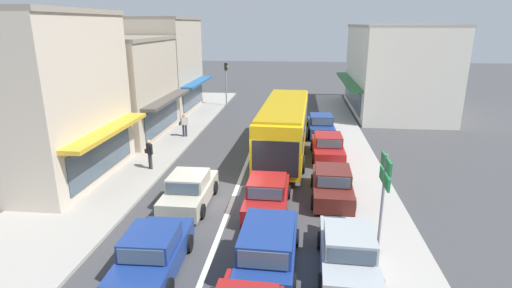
{
  "coord_description": "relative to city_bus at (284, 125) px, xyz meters",
  "views": [
    {
      "loc": [
        2.83,
        -16.76,
        7.74
      ],
      "look_at": [
        0.56,
        4.75,
        1.2
      ],
      "focal_mm": 28.0,
      "sensor_mm": 36.0,
      "label": 1
    }
  ],
  "objects": [
    {
      "name": "pedestrian_with_handbag_near",
      "position": [
        -7.07,
        2.93,
        -0.81
      ],
      "size": [
        0.65,
        0.34,
        1.63
      ],
      "color": "#232838",
      "rests_on": "sidewalk_left"
    },
    {
      "name": "traffic_light_downstreet",
      "position": [
        -6.1,
        14.29,
        0.97
      ],
      "size": [
        0.33,
        0.24,
        4.2
      ],
      "color": "gray",
      "rests_on": "ground"
    },
    {
      "name": "shopfront_corner_near",
      "position": [
        -12.26,
        -5.31,
        2.32
      ],
      "size": [
        7.79,
        7.91,
        8.41
      ],
      "color": "beige",
      "rests_on": "ground"
    },
    {
      "name": "city_bus",
      "position": [
        0.0,
        0.0,
        0.0
      ],
      "size": [
        3.06,
        10.95,
        3.23
      ],
      "color": "yellow",
      "rests_on": "ground"
    },
    {
      "name": "sedan_behind_bus_near",
      "position": [
        -3.73,
        -12.57,
        -1.22
      ],
      "size": [
        1.99,
        4.25,
        1.47
      ],
      "color": "navy",
      "rests_on": "ground"
    },
    {
      "name": "shopfront_far_end",
      "position": [
        -12.26,
        11.74,
        2.26
      ],
      "size": [
        8.17,
        8.19,
        8.29
      ],
      "color": "#B2A38E",
      "rests_on": "ground"
    },
    {
      "name": "pedestrian_browsing_midblock",
      "position": [
        -7.14,
        -3.59,
        -0.81
      ],
      "size": [
        0.56,
        0.55,
        1.63
      ],
      "color": "#333338",
      "rests_on": "sidewalk_left"
    },
    {
      "name": "sidewalk_left",
      "position": [
        -8.88,
        -0.64,
        -1.81
      ],
      "size": [
        5.2,
        44.0,
        0.14
      ],
      "primitive_type": "cube",
      "color": "#A39E96",
      "rests_on": "ground"
    },
    {
      "name": "shopfront_mid_block",
      "position": [
        -12.26,
        3.22,
        1.56
      ],
      "size": [
        8.19,
        8.36,
        6.88
      ],
      "color": "#B2A38E",
      "rests_on": "ground"
    },
    {
      "name": "ground_plane",
      "position": [
        -2.08,
        -6.64,
        -1.88
      ],
      "size": [
        140.0,
        140.0,
        0.0
      ],
      "primitive_type": "plane",
      "color": "#3F3F42"
    },
    {
      "name": "parked_sedan_kerb_second",
      "position": [
        2.45,
        -6.16,
        -1.22
      ],
      "size": [
        1.98,
        4.24,
        1.47
      ],
      "color": "#561E19",
      "rests_on": "ground"
    },
    {
      "name": "lane_centre_line",
      "position": [
        -2.08,
        -2.64,
        -1.88
      ],
      "size": [
        0.2,
        28.0,
        0.01
      ],
      "primitive_type": "cube",
      "color": "silver",
      "rests_on": "ground"
    },
    {
      "name": "parked_sedan_kerb_front",
      "position": [
        2.52,
        -11.87,
        -1.22
      ],
      "size": [
        2.0,
        4.25,
        1.47
      ],
      "color": "#9EA3A8",
      "rests_on": "ground"
    },
    {
      "name": "sedan_adjacent_lane_lead",
      "position": [
        -0.42,
        -7.67,
        -1.22
      ],
      "size": [
        1.96,
        4.23,
        1.47
      ],
      "color": "maroon",
      "rests_on": "ground"
    },
    {
      "name": "parked_sedan_kerb_third",
      "position": [
        2.63,
        -0.33,
        -1.22
      ],
      "size": [
        1.94,
        4.22,
        1.47
      ],
      "color": "maroon",
      "rests_on": "ground"
    },
    {
      "name": "building_right_far",
      "position": [
        9.4,
        13.84,
        1.96
      ],
      "size": [
        8.33,
        13.23,
        7.68
      ],
      "color": "silver",
      "rests_on": "ground"
    },
    {
      "name": "wagon_adjacent_lane_trail",
      "position": [
        -0.06,
        -11.9,
        -1.14
      ],
      "size": [
        2.03,
        4.55,
        1.58
      ],
      "color": "navy",
      "rests_on": "ground"
    },
    {
      "name": "sedan_behind_bus_mid",
      "position": [
        -3.89,
        -7.5,
        -1.22
      ],
      "size": [
        1.93,
        4.22,
        1.47
      ],
      "color": "#B7B29E",
      "rests_on": "ground"
    },
    {
      "name": "kerb_right",
      "position": [
        4.12,
        -0.64,
        -1.82
      ],
      "size": [
        2.8,
        44.0,
        0.12
      ],
      "primitive_type": "cube",
      "color": "#A39E96",
      "rests_on": "ground"
    },
    {
      "name": "parked_sedan_kerb_rear",
      "position": [
        2.48,
        4.98,
        -1.22
      ],
      "size": [
        1.99,
        4.25,
        1.47
      ],
      "color": "navy",
      "rests_on": "ground"
    },
    {
      "name": "directional_road_sign",
      "position": [
        3.75,
        -10.52,
        0.82
      ],
      "size": [
        0.1,
        1.4,
        3.6
      ],
      "color": "gray",
      "rests_on": "ground"
    }
  ]
}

